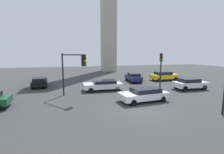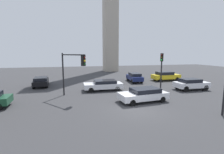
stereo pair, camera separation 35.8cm
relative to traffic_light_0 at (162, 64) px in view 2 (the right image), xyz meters
name	(u,v)px [view 2 (the right image)]	position (x,y,z in m)	size (l,w,h in m)	color
ground_plane	(137,110)	(-5.75, -6.23, -3.23)	(91.22, 91.22, 0.00)	#38383A
traffic_light_0	(162,64)	(0.00, 0.00, 0.00)	(0.46, 0.48, 4.59)	black
traffic_light_1	(73,66)	(-10.75, -1.29, 0.12)	(2.33, 2.89, 4.62)	black
car_0	(41,81)	(-15.17, 5.90, -2.52)	(2.29, 4.58, 1.30)	black
car_1	(104,85)	(-7.11, 1.39, -2.53)	(4.76, 2.09, 1.27)	silver
car_2	(165,76)	(4.48, 6.14, -2.44)	(4.74, 2.08, 1.49)	yellow
car_3	(191,84)	(3.67, -0.99, -2.46)	(4.17, 1.97, 1.42)	silver
car_4	(134,77)	(-1.10, 6.20, -2.45)	(2.02, 4.36, 1.44)	navy
car_5	(143,94)	(-4.27, -4.17, -2.54)	(4.80, 2.49, 1.29)	silver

